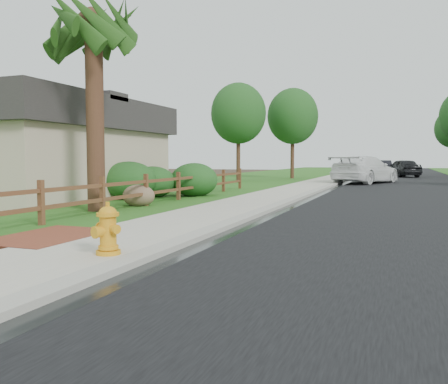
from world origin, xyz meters
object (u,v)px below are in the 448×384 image
at_px(fire_hydrant, 108,230).
at_px(ranch_fence, 163,187).
at_px(palm_tree, 93,22).
at_px(white_suv, 365,170).
at_px(dark_car_mid, 403,168).

bearing_deg(fire_hydrant, ranch_fence, 112.35).
distance_m(palm_tree, white_suv, 21.43).
relative_size(ranch_fence, palm_tree, 2.56).
bearing_deg(fire_hydrant, palm_tree, 126.82).
bearing_deg(white_suv, fire_hydrant, 106.08).
relative_size(fire_hydrant, dark_car_mid, 0.18).
xyz_separation_m(palm_tree, dark_car_mid, (8.62, 32.35, -4.72)).
distance_m(ranch_fence, dark_car_mid, 30.50).
distance_m(palm_tree, dark_car_mid, 33.81).
height_order(fire_hydrant, dark_car_mid, dark_car_mid).
distance_m(ranch_fence, white_suv, 17.95).
height_order(ranch_fence, fire_hydrant, ranch_fence).
height_order(palm_tree, dark_car_mid, palm_tree).
bearing_deg(ranch_fence, dark_car_mid, 74.96).
xyz_separation_m(ranch_fence, fire_hydrant, (3.50, -8.51, -0.14)).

